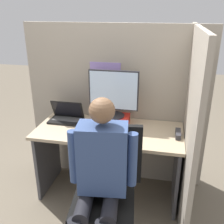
{
  "coord_description": "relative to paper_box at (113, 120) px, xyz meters",
  "views": [
    {
      "loc": [
        0.5,
        -1.89,
        1.84
      ],
      "look_at": [
        0.06,
        0.16,
        0.99
      ],
      "focal_mm": 42.0,
      "sensor_mm": 36.0,
      "label": 1
    }
  ],
  "objects": [
    {
      "name": "stapler",
      "position": [
        0.63,
        -0.14,
        -0.02
      ],
      "size": [
        0.05,
        0.17,
        0.05
      ],
      "color": "#2D2D33",
      "rests_on": "desk"
    },
    {
      "name": "cubicle_panel_back",
      "position": [
        -0.02,
        0.21,
        0.07
      ],
      "size": [
        1.9,
        0.05,
        1.7
      ],
      "color": "gray",
      "rests_on": "ground"
    },
    {
      "name": "carrot_toy",
      "position": [
        0.08,
        -0.29,
        -0.02
      ],
      "size": [
        0.04,
        0.12,
        0.04
      ],
      "color": "orange",
      "rests_on": "desk"
    },
    {
      "name": "cubicle_panel_right",
      "position": [
        0.71,
        -0.2,
        0.07
      ],
      "size": [
        0.04,
        1.26,
        1.7
      ],
      "color": "gray",
      "rests_on": "ground"
    },
    {
      "name": "ground_plane",
      "position": [
        -0.02,
        -0.45,
        -0.78
      ],
      "size": [
        12.0,
        12.0,
        0.0
      ],
      "primitive_type": "plane",
      "color": "#665B4C"
    },
    {
      "name": "office_chair",
      "position": [
        0.11,
        -0.73,
        -0.25
      ],
      "size": [
        0.54,
        0.57,
        1.0
      ],
      "color": "black",
      "rests_on": "ground"
    },
    {
      "name": "paper_box",
      "position": [
        0.0,
        0.0,
        0.0
      ],
      "size": [
        0.31,
        0.23,
        0.09
      ],
      "color": "red",
      "rests_on": "desk"
    },
    {
      "name": "desk",
      "position": [
        -0.02,
        -0.13,
        -0.23
      ],
      "size": [
        1.4,
        0.63,
        0.74
      ],
      "color": "tan",
      "rests_on": "ground"
    },
    {
      "name": "mouse",
      "position": [
        -0.27,
        -0.24,
        -0.02
      ],
      "size": [
        0.07,
        0.05,
        0.04
      ],
      "color": "gray",
      "rests_on": "desk"
    },
    {
      "name": "monitor",
      "position": [
        0.0,
        0.0,
        0.28
      ],
      "size": [
        0.48,
        0.22,
        0.46
      ],
      "color": "#232328",
      "rests_on": "paper_box"
    },
    {
      "name": "person",
      "position": [
        0.09,
        -0.89,
        -0.02
      ],
      "size": [
        0.48,
        0.45,
        1.3
      ],
      "color": "black",
      "rests_on": "ground"
    },
    {
      "name": "laptop",
      "position": [
        -0.49,
        -0.02,
        -0.0
      ],
      "size": [
        0.33,
        0.21,
        0.21
      ],
      "color": "black",
      "rests_on": "desk"
    }
  ]
}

